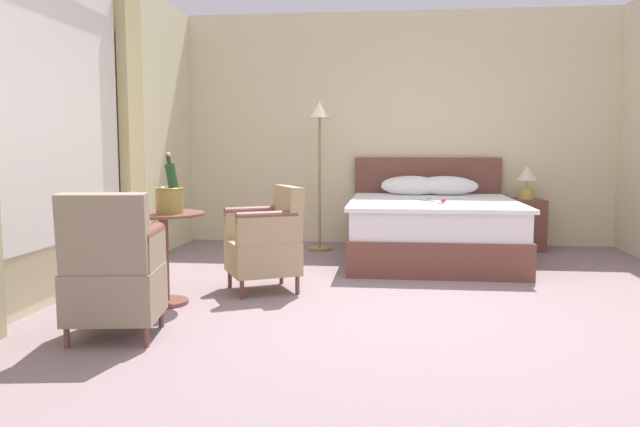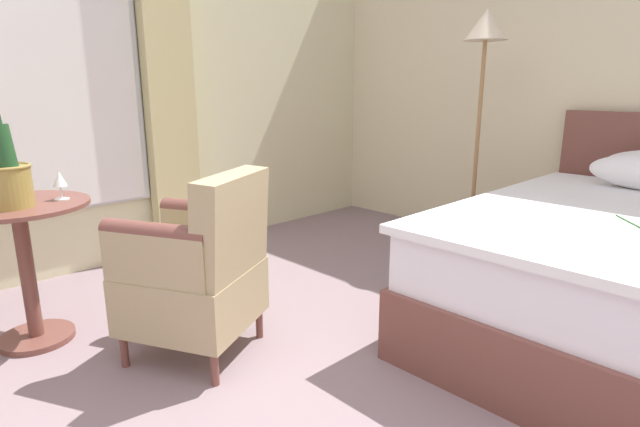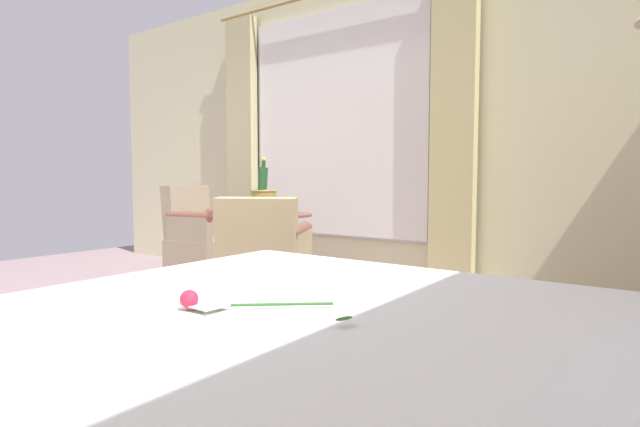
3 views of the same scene
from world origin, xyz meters
The scene contains 13 objects.
ground_plane centered at (0.00, 0.00, 0.00)m, with size 8.04×8.04×0.00m, color gray.
wall_headboard_side centered at (0.00, 3.33, 1.44)m, with size 5.42×0.12×2.88m.
wall_window_side centered at (-2.69, 0.00, 1.44)m, with size 0.27×6.66×2.88m.
bed centered at (0.38, 2.19, 0.36)m, with size 1.79×2.21×1.08m.
nightstand centered at (1.53, 2.97, 0.30)m, with size 0.43×0.48×0.60m.
bedside_lamp centered at (1.53, 2.97, 0.85)m, with size 0.25×0.25×0.39m.
floor_lamp_brass centered at (-0.90, 2.63, 1.42)m, with size 0.30×0.30×1.75m.
side_table_round centered at (-1.79, -0.06, 0.45)m, with size 0.64×0.64×0.71m.
champagne_bucket centered at (-1.72, -0.10, 0.84)m, with size 0.22×0.22×0.46m.
wine_glass_near_bucket centered at (-1.73, 0.12, 0.81)m, with size 0.07×0.07×0.14m.
wine_glass_near_edge centered at (-1.93, -0.10, 0.80)m, with size 0.08×0.08×0.13m.
armchair_by_window centered at (-1.09, 0.48, 0.42)m, with size 0.74×0.72×0.89m.
armchair_facing_bed centered at (-1.79, -0.96, 0.42)m, with size 0.62×0.61×0.94m.
Camera 1 is at (-0.06, -4.63, 1.20)m, focal length 35.00 mm.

